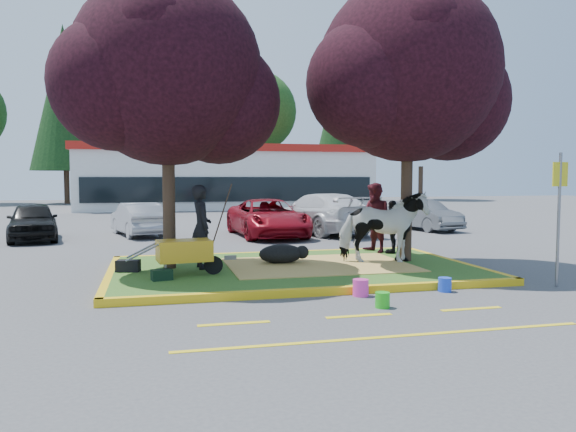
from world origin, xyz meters
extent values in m
plane|color=#424244|center=(0.00, 0.00, 0.00)|extent=(90.00, 90.00, 0.00)
cube|color=#2F591C|center=(0.00, 0.00, 0.07)|extent=(8.00, 5.00, 0.15)
cube|color=gold|center=(0.00, -2.58, 0.07)|extent=(8.30, 0.16, 0.15)
cube|color=gold|center=(0.00, 2.58, 0.07)|extent=(8.30, 0.16, 0.15)
cube|color=gold|center=(-4.08, 0.00, 0.07)|extent=(0.16, 5.30, 0.15)
cube|color=gold|center=(4.08, 0.00, 0.07)|extent=(0.16, 5.30, 0.15)
cube|color=tan|center=(0.60, 0.00, 0.15)|extent=(4.20, 3.00, 0.01)
cylinder|color=black|center=(-2.80, 0.40, 1.91)|extent=(0.28, 0.28, 3.53)
sphere|color=black|center=(-2.80, 0.40, 4.56)|extent=(4.20, 4.20, 4.20)
sphere|color=black|center=(-1.64, 0.60, 3.93)|extent=(2.86, 2.86, 2.86)
sphere|color=black|center=(-3.85, 0.10, 4.18)|extent=(2.86, 2.86, 2.86)
cylinder|color=black|center=(2.90, 0.20, 2.00)|extent=(0.28, 0.28, 3.70)
sphere|color=black|center=(2.90, 0.20, 4.77)|extent=(4.40, 4.40, 4.40)
sphere|color=black|center=(4.11, 0.40, 4.11)|extent=(2.99, 2.99, 2.99)
sphere|color=black|center=(1.80, -0.10, 4.37)|extent=(2.99, 2.99, 2.99)
cube|color=yellow|center=(-2.00, -4.20, 0.00)|extent=(1.10, 0.12, 0.01)
cube|color=yellow|center=(0.00, -4.20, 0.00)|extent=(1.10, 0.12, 0.01)
cube|color=yellow|center=(2.00, -4.20, 0.00)|extent=(1.10, 0.12, 0.01)
cube|color=yellow|center=(0.00, -5.40, 0.00)|extent=(6.00, 0.10, 0.01)
cube|color=silver|center=(2.00, 28.00, 2.00)|extent=(20.00, 8.00, 4.00)
cube|color=#A51911|center=(2.00, 28.00, 4.15)|extent=(20.40, 8.40, 0.50)
cube|color=black|center=(2.00, 23.95, 1.40)|extent=(19.00, 0.10, 1.60)
cylinder|color=black|center=(-10.00, 37.00, 1.96)|extent=(0.44, 0.44, 3.92)
cone|color=black|center=(-10.00, 37.00, 8.68)|extent=(5.60, 5.60, 11.90)
cylinder|color=black|center=(-2.00, 38.50, 1.54)|extent=(0.44, 0.44, 3.08)
sphere|color=#143811|center=(-2.00, 38.50, 6.82)|extent=(6.16, 6.16, 6.16)
cylinder|color=black|center=(6.00, 37.50, 1.82)|extent=(0.44, 0.44, 3.64)
sphere|color=#143811|center=(6.00, 37.50, 8.06)|extent=(7.28, 7.28, 7.28)
cylinder|color=black|center=(14.00, 38.00, 1.75)|extent=(0.44, 0.44, 3.50)
cone|color=black|center=(14.00, 38.00, 7.75)|extent=(5.00, 5.00, 10.62)
cylinder|color=black|center=(22.00, 37.00, 1.61)|extent=(0.44, 0.44, 3.22)
sphere|color=#143811|center=(22.00, 37.00, 7.13)|extent=(6.44, 6.44, 6.44)
imported|color=silver|center=(2.18, -0.06, 1.01)|extent=(2.19, 1.35, 1.72)
ellipsoid|color=black|center=(-0.21, 0.45, 0.38)|extent=(1.11, 0.68, 0.46)
imported|color=black|center=(-2.10, 0.20, 1.09)|extent=(0.54, 0.74, 1.88)
imported|color=#4F1621|center=(2.74, 1.78, 1.10)|extent=(0.93, 1.07, 1.90)
imported|color=black|center=(3.13, 1.51, 0.87)|extent=(0.72, 0.90, 1.43)
cylinder|color=black|center=(-1.93, -0.67, 0.35)|extent=(0.40, 0.13, 0.39)
cylinder|color=slate|center=(-2.92, -0.91, 0.29)|extent=(0.04, 0.04, 0.29)
cylinder|color=slate|center=(-2.92, -0.43, 0.29)|extent=(0.04, 0.04, 0.29)
cube|color=gold|center=(-2.53, -0.67, 0.68)|extent=(1.17, 0.79, 0.44)
cylinder|color=slate|center=(-3.36, -0.91, 0.70)|extent=(0.71, 0.13, 0.36)
cylinder|color=slate|center=(-3.36, -0.43, 0.70)|extent=(0.71, 0.13, 0.36)
cube|color=black|center=(-3.70, 0.12, 0.28)|extent=(0.55, 0.38, 0.25)
cube|color=black|center=(-3.00, -1.09, 0.26)|extent=(0.45, 0.33, 0.21)
cylinder|color=slate|center=(4.75, -2.87, 1.35)|extent=(0.06, 0.06, 2.69)
cube|color=gold|center=(4.75, -2.87, 2.26)|extent=(0.38, 0.08, 0.48)
cylinder|color=green|center=(0.59, -3.76, 0.13)|extent=(0.26, 0.26, 0.27)
cylinder|color=#F636AA|center=(0.57, -2.80, 0.16)|extent=(0.37, 0.37, 0.31)
cylinder|color=blue|center=(2.29, -2.80, 0.14)|extent=(0.31, 0.31, 0.27)
imported|color=black|center=(-7.23, 8.59, 0.67)|extent=(2.22, 4.13, 1.34)
imported|color=#98999F|center=(-3.69, 9.33, 0.62)|extent=(2.24, 3.99, 1.24)
imported|color=maroon|center=(1.00, 7.87, 0.69)|extent=(2.58, 5.11, 1.39)
imported|color=silver|center=(3.25, 8.54, 0.79)|extent=(3.47, 5.79, 1.57)
imported|color=#585C60|center=(7.84, 8.89, 0.62)|extent=(2.01, 3.97, 1.25)
camera|label=1|loc=(-3.17, -12.47, 2.21)|focal=35.00mm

